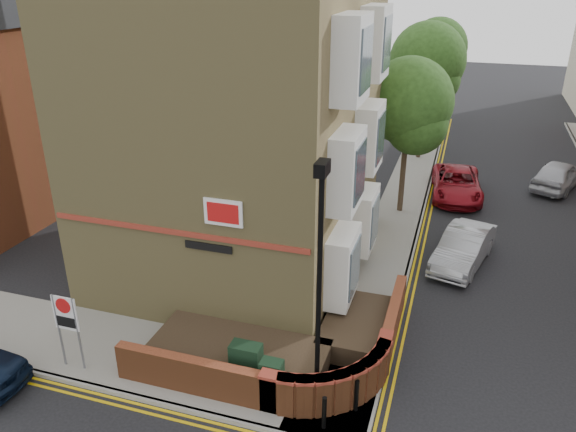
# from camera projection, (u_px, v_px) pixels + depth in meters

# --- Properties ---
(ground) EXTENTS (120.00, 120.00, 0.00)m
(ground) POSITION_uv_depth(u_px,v_px,m) (239.00, 424.00, 13.48)
(ground) COLOR black
(ground) RESTS_ON ground
(pavement_corner) EXTENTS (13.00, 3.00, 0.12)m
(pavement_corner) POSITION_uv_depth(u_px,v_px,m) (143.00, 356.00, 15.74)
(pavement_corner) COLOR gray
(pavement_corner) RESTS_ON ground
(pavement_main) EXTENTS (2.00, 32.00, 0.12)m
(pavement_main) POSITION_uv_depth(u_px,v_px,m) (405.00, 195.00, 26.82)
(pavement_main) COLOR gray
(pavement_main) RESTS_ON ground
(kerb_side) EXTENTS (13.00, 0.15, 0.12)m
(kerb_side) POSITION_uv_depth(u_px,v_px,m) (113.00, 391.00, 14.43)
(kerb_side) COLOR gray
(kerb_side) RESTS_ON ground
(kerb_main_near) EXTENTS (0.15, 32.00, 0.12)m
(kerb_main_near) POSITION_uv_depth(u_px,v_px,m) (426.00, 198.00, 26.54)
(kerb_main_near) COLOR gray
(kerb_main_near) RESTS_ON ground
(yellow_lines_side) EXTENTS (13.00, 0.28, 0.01)m
(yellow_lines_side) POSITION_uv_depth(u_px,v_px,m) (107.00, 400.00, 14.24)
(yellow_lines_side) COLOR gold
(yellow_lines_side) RESTS_ON ground
(yellow_lines_main) EXTENTS (0.28, 32.00, 0.01)m
(yellow_lines_main) POSITION_uv_depth(u_px,v_px,m) (432.00, 199.00, 26.49)
(yellow_lines_main) COLOR gold
(yellow_lines_main) RESTS_ON ground
(corner_building) EXTENTS (8.95, 10.40, 13.60)m
(corner_building) POSITION_uv_depth(u_px,v_px,m) (244.00, 92.00, 18.70)
(corner_building) COLOR #95854F
(corner_building) RESTS_ON ground
(garden_wall) EXTENTS (6.80, 6.00, 1.20)m
(garden_wall) POSITION_uv_depth(u_px,v_px,m) (273.00, 361.00, 15.66)
(garden_wall) COLOR brown
(garden_wall) RESTS_ON ground
(lamppost) EXTENTS (0.25, 0.50, 6.30)m
(lamppost) POSITION_uv_depth(u_px,v_px,m) (319.00, 290.00, 12.72)
(lamppost) COLOR black
(lamppost) RESTS_ON pavement_corner
(utility_cabinet_large) EXTENTS (0.80, 0.45, 1.20)m
(utility_cabinet_large) POSITION_uv_depth(u_px,v_px,m) (246.00, 364.00, 14.40)
(utility_cabinet_large) COLOR black
(utility_cabinet_large) RESTS_ON pavement_corner
(utility_cabinet_small) EXTENTS (0.55, 0.40, 1.10)m
(utility_cabinet_small) POSITION_uv_depth(u_px,v_px,m) (272.00, 380.00, 13.94)
(utility_cabinet_small) COLOR black
(utility_cabinet_small) RESTS_ON pavement_corner
(bollard_near) EXTENTS (0.11, 0.11, 0.90)m
(bollard_near) POSITION_uv_depth(u_px,v_px,m) (324.00, 413.00, 13.04)
(bollard_near) COLOR black
(bollard_near) RESTS_ON pavement_corner
(bollard_far) EXTENTS (0.11, 0.11, 0.90)m
(bollard_far) POSITION_uv_depth(u_px,v_px,m) (356.00, 395.00, 13.57)
(bollard_far) COLOR black
(bollard_far) RESTS_ON pavement_corner
(zone_sign) EXTENTS (0.72, 0.07, 2.20)m
(zone_sign) POSITION_uv_depth(u_px,v_px,m) (66.00, 319.00, 14.64)
(zone_sign) COLOR slate
(zone_sign) RESTS_ON pavement_corner
(tree_near) EXTENTS (3.64, 3.65, 6.70)m
(tree_near) POSITION_uv_depth(u_px,v_px,m) (409.00, 108.00, 23.23)
(tree_near) COLOR #382B1E
(tree_near) RESTS_ON pavement_main
(tree_mid) EXTENTS (4.03, 4.03, 7.42)m
(tree_mid) POSITION_uv_depth(u_px,v_px,m) (427.00, 66.00, 29.98)
(tree_mid) COLOR #382B1E
(tree_mid) RESTS_ON pavement_main
(tree_far) EXTENTS (3.81, 3.81, 7.00)m
(tree_far) POSITION_uv_depth(u_px,v_px,m) (437.00, 52.00, 37.06)
(tree_far) COLOR #382B1E
(tree_far) RESTS_ON pavement_main
(traffic_light_assembly) EXTENTS (0.20, 0.16, 4.20)m
(traffic_light_assembly) POSITION_uv_depth(u_px,v_px,m) (434.00, 100.00, 33.42)
(traffic_light_assembly) COLOR black
(traffic_light_assembly) RESTS_ON pavement_main
(silver_car_near) EXTENTS (2.37, 4.29, 1.34)m
(silver_car_near) POSITION_uv_depth(u_px,v_px,m) (464.00, 248.00, 20.48)
(silver_car_near) COLOR #999BA0
(silver_car_near) RESTS_ON ground
(red_car_main) EXTENTS (2.61, 4.92, 1.32)m
(red_car_main) POSITION_uv_depth(u_px,v_px,m) (457.00, 184.00, 26.55)
(red_car_main) COLOR maroon
(red_car_main) RESTS_ON ground
(silver_car_far) EXTENTS (3.13, 4.48, 1.42)m
(silver_car_far) POSITION_uv_depth(u_px,v_px,m) (558.00, 175.00, 27.53)
(silver_car_far) COLOR #ACADB4
(silver_car_far) RESTS_ON ground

